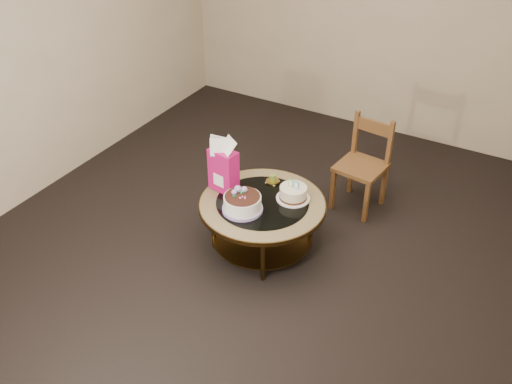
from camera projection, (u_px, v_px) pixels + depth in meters
The scene contains 8 objects.
ground at pixel (262, 246), 4.78m from camera, with size 5.00×5.00×0.00m, color black.
room_walls at pixel (263, 73), 3.91m from camera, with size 4.52×5.02×2.61m.
coffee_table at pixel (262, 210), 4.57m from camera, with size 1.02×1.02×0.46m.
decorated_cake at pixel (242, 204), 4.40m from camera, with size 0.32×0.32×0.18m.
cream_cake at pixel (293, 193), 4.53m from camera, with size 0.27×0.27×0.17m.
gift_bag at pixel (223, 165), 4.54m from camera, with size 0.25×0.20×0.47m.
pillar_candle at pixel (273, 180), 4.74m from camera, with size 0.11×0.11×0.08m.
dining_chair at pixel (363, 164), 5.04m from camera, with size 0.44×0.44×0.85m.
Camera 1 is at (1.79, -3.22, 3.08)m, focal length 40.00 mm.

